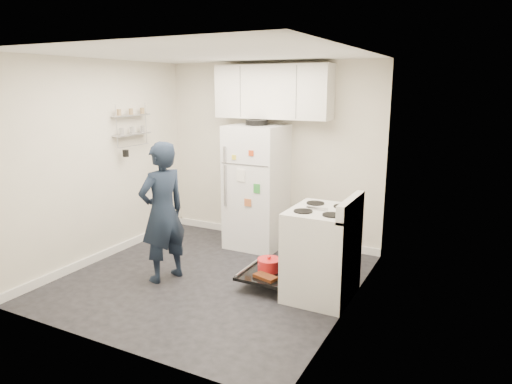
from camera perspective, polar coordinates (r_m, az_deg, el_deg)
The scene contains 7 objects.
room at distance 5.09m, azimuth -5.97°, elevation 2.07°, with size 3.21×3.21×2.51m.
electric_range at distance 4.85m, azimuth 8.09°, elevation -7.64°, with size 0.66×0.76×1.10m.
open_oven_door at distance 5.17m, azimuth 1.70°, elevation -9.62°, with size 0.55×0.70×0.21m.
refrigerator at distance 6.21m, azimuth 0.10°, elevation 0.72°, with size 0.72×0.74×1.74m.
upper_cabinets at distance 6.16m, azimuth 2.12°, elevation 12.41°, with size 1.60×0.33×0.70m, color silver.
wall_shelf_rack at distance 6.30m, azimuth -15.32°, elevation 8.11°, with size 0.14×0.60×0.61m.
person at distance 5.21m, azimuth -11.59°, elevation -2.50°, with size 0.58×0.38×1.59m, color black.
Camera 1 is at (2.70, -4.15, 2.18)m, focal length 32.00 mm.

